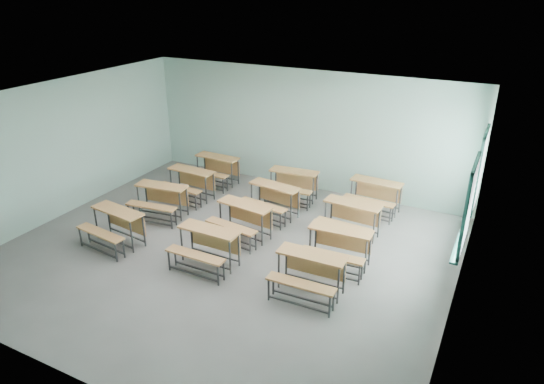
% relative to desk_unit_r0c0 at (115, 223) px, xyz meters
% --- Properties ---
extents(room, '(9.04, 8.04, 3.24)m').
position_rel_desk_unit_r0c0_xyz_m(room, '(2.36, 0.82, 1.08)').
color(room, slate).
rests_on(room, ground).
extents(desk_unit_r0c0, '(1.34, 0.98, 0.78)m').
position_rel_desk_unit_r0c0_xyz_m(desk_unit_r0c0, '(0.00, 0.00, 0.00)').
color(desk_unit_r0c0, '#A7703C').
rests_on(desk_unit_r0c0, ground).
extents(desk_unit_r0c1, '(1.25, 0.84, 0.78)m').
position_rel_desk_unit_r0c0_xyz_m(desk_unit_r0c1, '(2.23, 0.17, 0.00)').
color(desk_unit_r0c1, '#A7703C').
rests_on(desk_unit_r0c1, ground).
extents(desk_unit_r0c2, '(1.27, 0.87, 0.78)m').
position_rel_desk_unit_r0c0_xyz_m(desk_unit_r0c2, '(4.40, 0.20, 0.00)').
color(desk_unit_r0c2, '#A7703C').
rests_on(desk_unit_r0c2, ground).
extents(desk_unit_r1c0, '(1.34, 0.99, 0.78)m').
position_rel_desk_unit_r0c0_xyz_m(desk_unit_r1c0, '(-0.00, 1.50, 0.00)').
color(desk_unit_r1c0, '#A7703C').
rests_on(desk_unit_r1c0, ground).
extents(desk_unit_r1c1, '(1.34, 0.99, 0.78)m').
position_rel_desk_unit_r0c0_xyz_m(desk_unit_r1c1, '(2.27, 1.48, 0.00)').
color(desk_unit_r1c1, '#A7703C').
rests_on(desk_unit_r1c1, ground).
extents(desk_unit_r1c2, '(1.28, 0.89, 0.78)m').
position_rel_desk_unit_r0c0_xyz_m(desk_unit_r1c2, '(4.55, 1.34, 0.00)').
color(desk_unit_r1c2, '#A7703C').
rests_on(desk_unit_r1c2, ground).
extents(desk_unit_r2c0, '(1.29, 0.90, 0.78)m').
position_rel_desk_unit_r0c0_xyz_m(desk_unit_r2c0, '(0.01, 2.66, 0.00)').
color(desk_unit_r2c0, '#A7703C').
rests_on(desk_unit_r2c0, ground).
extents(desk_unit_r2c1, '(1.35, 1.00, 0.78)m').
position_rel_desk_unit_r0c0_xyz_m(desk_unit_r2c1, '(2.38, 2.73, 0.00)').
color(desk_unit_r2c1, '#A7703C').
rests_on(desk_unit_r2c1, ground).
extents(desk_unit_r2c2, '(1.30, 0.92, 0.78)m').
position_rel_desk_unit_r0c0_xyz_m(desk_unit_r2c2, '(4.37, 2.61, 0.00)').
color(desk_unit_r2c2, '#A7703C').
rests_on(desk_unit_r2c2, ground).
extents(desk_unit_r3c0, '(1.27, 0.87, 0.78)m').
position_rel_desk_unit_r0c0_xyz_m(desk_unit_r3c0, '(0.05, 3.83, 0.00)').
color(desk_unit_r3c0, '#A7703C').
rests_on(desk_unit_r3c0, ground).
extents(desk_unit_r3c1, '(1.31, 0.94, 0.78)m').
position_rel_desk_unit_r0c0_xyz_m(desk_unit_r3c1, '(2.42, 3.80, 0.00)').
color(desk_unit_r3c1, '#A7703C').
rests_on(desk_unit_r3c1, ground).
extents(desk_unit_r3c2, '(1.29, 0.91, 0.78)m').
position_rel_desk_unit_r0c0_xyz_m(desk_unit_r3c2, '(4.49, 4.07, 0.00)').
color(desk_unit_r3c2, '#A7703C').
rests_on(desk_unit_r3c2, ground).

